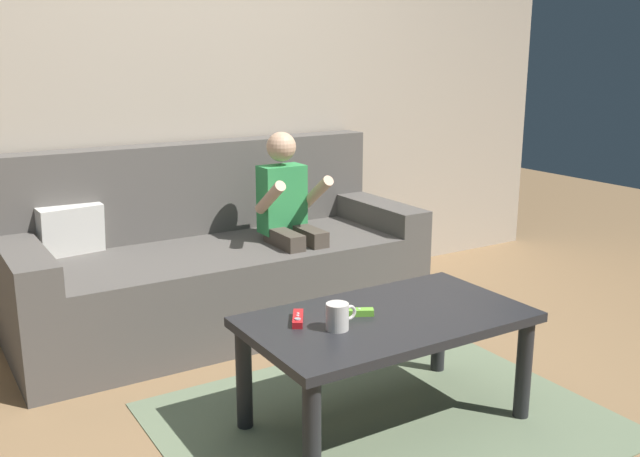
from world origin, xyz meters
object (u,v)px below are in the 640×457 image
at_px(coffee_mug, 338,316).
at_px(game_remote_red_center, 298,319).
at_px(person_seated_on_couch, 291,217).
at_px(couch, 217,266).
at_px(game_remote_lime_near_edge, 354,312).
at_px(coffee_table, 387,331).

bearing_deg(coffee_mug, game_remote_red_center, 122.36).
bearing_deg(coffee_mug, person_seated_on_couch, 68.66).
bearing_deg(game_remote_red_center, coffee_mug, -57.64).
distance_m(couch, coffee_mug, 1.30).
relative_size(couch, coffee_mug, 17.29).
bearing_deg(coffee_mug, couch, 85.53).
relative_size(couch, person_seated_on_couch, 2.08).
relative_size(game_remote_lime_near_edge, game_remote_red_center, 1.01).
height_order(person_seated_on_couch, game_remote_red_center, person_seated_on_couch).
distance_m(couch, person_seated_on_couch, 0.46).
distance_m(game_remote_red_center, coffee_mug, 0.16).
bearing_deg(game_remote_red_center, coffee_table, -19.85).
distance_m(person_seated_on_couch, coffee_table, 1.12).
xyz_separation_m(couch, person_seated_on_couch, (0.33, -0.19, 0.25)).
relative_size(coffee_table, coffee_mug, 8.80).
distance_m(couch, coffee_table, 1.28).
bearing_deg(game_remote_lime_near_edge, person_seated_on_couch, 73.27).
bearing_deg(coffee_table, game_remote_lime_near_edge, 149.81).
xyz_separation_m(couch, game_remote_red_center, (-0.19, -1.16, 0.14)).
bearing_deg(person_seated_on_couch, game_remote_lime_near_edge, -106.73).
relative_size(coffee_table, game_remote_red_center, 7.51).
height_order(couch, game_remote_red_center, couch).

